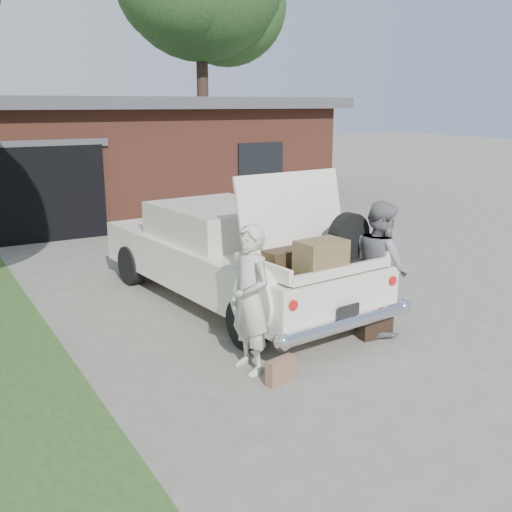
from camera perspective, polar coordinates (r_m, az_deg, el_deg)
ground at (r=8.07m, az=2.19°, el=-8.50°), size 90.00×90.00×0.00m
house at (r=18.48m, az=-14.88°, el=9.31°), size 12.80×7.80×3.30m
sedan at (r=9.60m, az=-2.29°, el=0.23°), size 2.57×5.58×2.23m
woman_left at (r=7.04m, az=-0.59°, el=-4.17°), size 0.47×0.68×1.79m
woman_right at (r=8.50m, az=11.74°, el=-1.02°), size 0.90×1.04×1.85m
suitcase_left at (r=7.01m, az=2.36°, el=-10.85°), size 0.40×0.20×0.30m
suitcase_right at (r=8.41m, az=11.37°, el=-6.50°), size 0.48×0.19×0.36m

